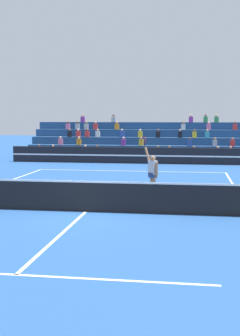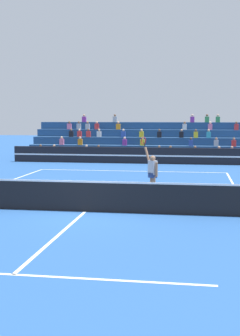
{
  "view_description": "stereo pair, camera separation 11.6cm",
  "coord_description": "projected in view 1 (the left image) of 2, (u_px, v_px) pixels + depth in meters",
  "views": [
    {
      "loc": [
        3.51,
        -15.28,
        3.24
      ],
      "look_at": [
        0.61,
        3.7,
        1.1
      ],
      "focal_mm": 50.0,
      "sensor_mm": 36.0,
      "label": 1
    },
    {
      "loc": [
        3.62,
        -15.26,
        3.24
      ],
      "look_at": [
        0.61,
        3.7,
        1.1
      ],
      "focal_mm": 50.0,
      "sensor_mm": 36.0,
      "label": 2
    }
  ],
  "objects": [
    {
      "name": "bleacher_stand",
      "position": [
        145.0,
        145.0,
        35.64
      ],
      "size": [
        17.14,
        4.75,
        3.38
      ],
      "color": "navy",
      "rests_on": "ground"
    },
    {
      "name": "tennis_player",
      "position": [
        152.0,
        174.0,
        18.29
      ],
      "size": [
        0.78,
        0.81,
        2.47
      ],
      "color": "#9E7051",
      "rests_on": "ground"
    },
    {
      "name": "tennis_ball",
      "position": [
        171.0,
        195.0,
        19.14
      ],
      "size": [
        0.07,
        0.07,
        0.07
      ],
      "primitive_type": "sphere",
      "color": "#C6DB33",
      "rests_on": "ground"
    },
    {
      "name": "sponsor_banner_wall",
      "position": [
        139.0,
        155.0,
        31.96
      ],
      "size": [
        18.0,
        0.26,
        1.1
      ],
      "color": "black",
      "rests_on": "ground"
    },
    {
      "name": "court_lines",
      "position": [
        86.0,
        212.0,
        15.89
      ],
      "size": [
        11.1,
        23.9,
        0.01
      ],
      "color": "white",
      "rests_on": "ground"
    },
    {
      "name": "ground_plane",
      "position": [
        86.0,
        212.0,
        15.89
      ],
      "size": [
        120.0,
        120.0,
        0.0
      ],
      "primitive_type": "plane",
      "color": "#285699"
    },
    {
      "name": "tennis_net",
      "position": [
        86.0,
        196.0,
        15.83
      ],
      "size": [
        12.0,
        0.1,
        1.1
      ],
      "color": "slate",
      "rests_on": "ground"
    }
  ]
}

